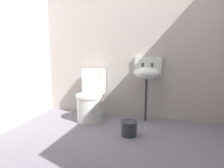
# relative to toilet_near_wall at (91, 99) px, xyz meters

# --- Properties ---
(ground_plane) EXTENTS (3.30, 2.92, 0.08)m
(ground_plane) POSITION_rel_toilet_near_wall_xyz_m (0.53, -0.91, -0.36)
(ground_plane) COLOR slate
(wall_back) EXTENTS (3.30, 0.10, 2.40)m
(wall_back) POSITION_rel_toilet_near_wall_xyz_m (0.53, 0.40, 0.88)
(wall_back) COLOR #B9B0A9
(wall_back) RESTS_ON ground
(toilet_near_wall) EXTENTS (0.44, 0.63, 0.78)m
(toilet_near_wall) POSITION_rel_toilet_near_wall_xyz_m (0.00, 0.00, 0.00)
(toilet_near_wall) COLOR white
(toilet_near_wall) RESTS_ON ground
(sink) EXTENTS (0.42, 0.35, 0.99)m
(sink) POSITION_rel_toilet_near_wall_xyz_m (0.84, 0.19, 0.43)
(sink) COLOR #323741
(sink) RESTS_ON ground
(bucket) EXTENTS (0.22, 0.22, 0.20)m
(bucket) POSITION_rel_toilet_near_wall_xyz_m (0.73, -0.46, -0.22)
(bucket) COLOR #323741
(bucket) RESTS_ON ground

